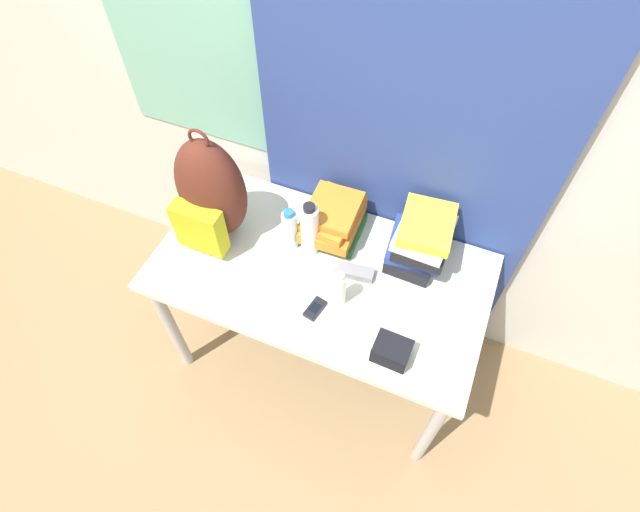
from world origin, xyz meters
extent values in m
plane|color=#8C704C|center=(0.00, 0.00, 0.00)|extent=(12.00, 12.00, 0.00)
cube|color=beige|center=(0.00, 0.80, 1.25)|extent=(6.00, 0.05, 2.50)
cube|color=#75B299|center=(-0.53, 0.78, 1.30)|extent=(1.10, 0.01, 0.80)
cube|color=navy|center=(0.17, 0.75, 1.25)|extent=(1.13, 0.04, 2.50)
cube|color=beige|center=(0.00, 0.36, 0.75)|extent=(1.33, 0.72, 0.03)
cylinder|color=#B2B2B7|center=(-0.61, 0.06, 0.37)|extent=(0.05, 0.05, 0.73)
cylinder|color=#B2B2B7|center=(0.61, 0.06, 0.37)|extent=(0.05, 0.05, 0.73)
cylinder|color=#B2B2B7|center=(-0.61, 0.66, 0.37)|extent=(0.05, 0.05, 0.73)
cylinder|color=#B2B2B7|center=(0.61, 0.66, 0.37)|extent=(0.05, 0.05, 0.73)
ellipsoid|color=#512319|center=(-0.47, 0.40, 1.00)|extent=(0.29, 0.21, 0.48)
cube|color=#B2AD19|center=(-0.47, 0.27, 0.91)|extent=(0.20, 0.07, 0.21)
torus|color=#512319|center=(-0.47, 0.40, 1.26)|extent=(0.08, 0.01, 0.08)
cube|color=#1E5623|center=(-0.01, 0.56, 0.79)|extent=(0.21, 0.23, 0.05)
cube|color=orange|center=(-0.03, 0.56, 0.84)|extent=(0.22, 0.28, 0.05)
cube|color=orange|center=(-0.03, 0.57, 0.88)|extent=(0.21, 0.29, 0.04)
cube|color=orange|center=(-0.03, 0.56, 0.92)|extent=(0.21, 0.24, 0.04)
cube|color=black|center=(0.33, 0.57, 0.79)|extent=(0.19, 0.25, 0.06)
cube|color=navy|center=(0.33, 0.57, 0.85)|extent=(0.23, 0.25, 0.04)
cube|color=black|center=(0.35, 0.58, 0.89)|extent=(0.21, 0.28, 0.05)
cube|color=silver|center=(0.34, 0.56, 0.94)|extent=(0.20, 0.25, 0.04)
cube|color=yellow|center=(0.35, 0.57, 0.98)|extent=(0.22, 0.26, 0.04)
cylinder|color=silver|center=(-0.16, 0.43, 0.86)|extent=(0.06, 0.06, 0.19)
cylinder|color=#286BB7|center=(-0.16, 0.43, 0.96)|extent=(0.04, 0.04, 0.02)
cylinder|color=white|center=(-0.08, 0.44, 0.89)|extent=(0.07, 0.07, 0.25)
cylinder|color=black|center=(-0.08, 0.44, 1.02)|extent=(0.05, 0.05, 0.02)
cylinder|color=white|center=(0.12, 0.26, 0.84)|extent=(0.05, 0.05, 0.16)
cylinder|color=white|center=(0.12, 0.26, 0.93)|extent=(0.03, 0.03, 0.02)
cube|color=black|center=(0.05, 0.19, 0.77)|extent=(0.07, 0.10, 0.02)
cube|color=black|center=(0.05, 0.19, 0.78)|extent=(0.04, 0.05, 0.00)
cube|color=gray|center=(0.13, 0.39, 0.78)|extent=(0.16, 0.07, 0.04)
cube|color=black|center=(0.37, 0.12, 0.80)|extent=(0.13, 0.11, 0.08)
camera|label=1|loc=(0.43, -0.67, 2.42)|focal=28.00mm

